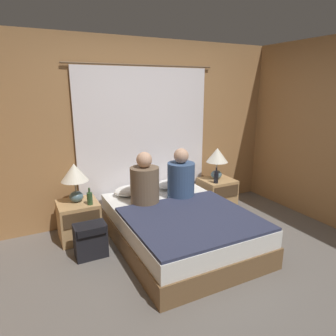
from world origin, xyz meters
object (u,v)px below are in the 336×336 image
object	(u,v)px
nightstand_right	(217,194)
lamp_right	(217,158)
pillow_left	(132,190)
pillow_right	(173,184)
person_right_in_bed	(181,178)
nightstand_left	(79,220)
person_left_in_bed	(145,183)
backpack_on_floor	(91,239)
beer_bottle_on_left_stand	(90,198)
bed	(179,227)
beer_bottle_on_right_stand	(216,177)
lamp_left	(75,176)

from	to	relation	value
nightstand_right	lamp_right	bearing A→B (deg)	90.00
pillow_left	pillow_right	bearing A→B (deg)	0.00
person_right_in_bed	nightstand_left	bearing A→B (deg)	166.64
lamp_right	person_left_in_bed	distance (m)	1.38
person_left_in_bed	backpack_on_floor	xyz separation A→B (m)	(-0.74, -0.19, -0.49)
nightstand_left	beer_bottle_on_left_stand	distance (m)	0.37
lamp_right	pillow_right	distance (m)	0.81
lamp_right	nightstand_left	bearing A→B (deg)	-178.95
bed	person_left_in_bed	xyz separation A→B (m)	(-0.28, 0.38, 0.49)
pillow_left	beer_bottle_on_left_stand	bearing A→B (deg)	-161.54
pillow_left	person_left_in_bed	distance (m)	0.44
nightstand_left	person_right_in_bed	xyz separation A→B (m)	(1.29, -0.31, 0.47)
lamp_right	backpack_on_floor	distance (m)	2.23
beer_bottle_on_left_stand	beer_bottle_on_right_stand	bearing A→B (deg)	0.00
lamp_left	pillow_left	size ratio (longest dim) A/B	0.97
bed	lamp_right	bearing A→B (deg)	34.39
backpack_on_floor	lamp_right	bearing A→B (deg)	14.48
lamp_right	pillow_left	distance (m)	1.41
nightstand_left	beer_bottle_on_left_stand	world-z (taller)	beer_bottle_on_left_stand
pillow_left	beer_bottle_on_left_stand	xyz separation A→B (m)	(-0.61, -0.21, 0.06)
lamp_left	pillow_right	xyz separation A→B (m)	(1.37, 0.04, -0.32)
bed	nightstand_right	bearing A→B (deg)	32.94
bed	pillow_right	xyz separation A→B (m)	(0.31, 0.76, 0.28)
pillow_right	beer_bottle_on_left_stand	world-z (taller)	beer_bottle_on_left_stand
nightstand_left	lamp_right	distance (m)	2.19
pillow_right	nightstand_right	bearing A→B (deg)	-5.71
nightstand_left	pillow_left	bearing A→B (deg)	5.71
nightstand_left	person_left_in_bed	xyz separation A→B (m)	(0.78, -0.31, 0.47)
lamp_right	backpack_on_floor	xyz separation A→B (m)	(-2.08, -0.54, -0.59)
lamp_right	backpack_on_floor	bearing A→B (deg)	-165.52
lamp_left	lamp_right	distance (m)	2.11
person_left_in_bed	beer_bottle_on_right_stand	distance (m)	1.23
person_left_in_bed	beer_bottle_on_left_stand	distance (m)	0.69
lamp_left	nightstand_right	bearing A→B (deg)	-1.05
nightstand_left	beer_bottle_on_right_stand	world-z (taller)	beer_bottle_on_right_stand
person_right_in_bed	beer_bottle_on_right_stand	world-z (taller)	person_right_in_bed
person_left_in_bed	pillow_right	bearing A→B (deg)	32.68
person_left_in_bed	nightstand_left	bearing A→B (deg)	158.44
pillow_left	backpack_on_floor	distance (m)	0.95
nightstand_left	person_left_in_bed	bearing A→B (deg)	-21.56
person_left_in_bed	pillow_left	bearing A→B (deg)	94.98
lamp_left	beer_bottle_on_right_stand	xyz separation A→B (m)	(1.98, -0.17, -0.24)
pillow_left	backpack_on_floor	xyz separation A→B (m)	(-0.71, -0.57, -0.28)
lamp_left	person_right_in_bed	world-z (taller)	person_right_in_bed
nightstand_left	beer_bottle_on_right_stand	distance (m)	2.02
pillow_left	beer_bottle_on_right_stand	size ratio (longest dim) A/B	2.10
bed	beer_bottle_on_left_stand	xyz separation A→B (m)	(-0.93, 0.55, 0.34)
beer_bottle_on_right_stand	backpack_on_floor	world-z (taller)	beer_bottle_on_right_stand
bed	beer_bottle_on_right_stand	size ratio (longest dim) A/B	8.10
lamp_right	pillow_left	size ratio (longest dim) A/B	0.97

